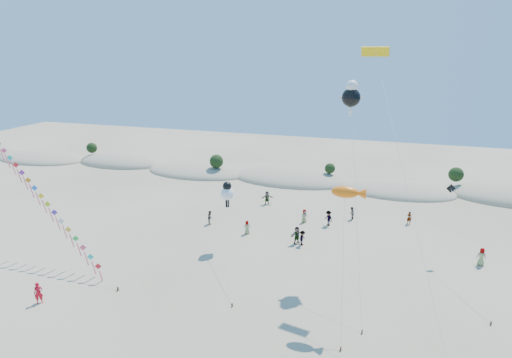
# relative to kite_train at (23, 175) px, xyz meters

# --- Properties ---
(dune_ridge) EXTENTS (145.30, 11.49, 5.57)m
(dune_ridge) POSITION_rel_kite_train_xyz_m (21.18, 31.75, -7.78)
(dune_ridge) COLOR tan
(dune_ridge) RESTS_ON ground
(kite_train) EXTENTS (24.99, 8.90, 15.68)m
(kite_train) POSITION_rel_kite_train_xyz_m (0.00, 0.00, 0.00)
(kite_train) COLOR #3F2D1E
(kite_train) RESTS_ON ground
(fish_kite) EXTENTS (2.50, 5.46, 10.22)m
(fish_kite) POSITION_rel_kite_train_xyz_m (31.79, -1.74, 1.85)
(fish_kite) COLOR #3F2D1E
(fish_kite) RESTS_ON ground
(cartoon_kite_low) EXTENTS (5.04, 11.16, 7.01)m
(cartoon_kite_low) POSITION_rel_kite_train_xyz_m (19.12, 6.41, -1.99)
(cartoon_kite_low) COLOR #3F2D1E
(cartoon_kite_low) RESTS_ON ground
(cartoon_kite_high) EXTENTS (3.85, 12.01, 17.23)m
(cartoon_kite_high) POSITION_rel_kite_train_xyz_m (30.81, 6.76, 7.99)
(cartoon_kite_high) COLOR #3F2D1E
(cartoon_kite_high) RESTS_ON ground
(parafoil_kite) EXTENTS (8.03, 17.88, 20.00)m
(parafoil_kite) POSITION_rel_kite_train_xyz_m (32.76, 5.10, 11.25)
(parafoil_kite) COLOR #3F2D1E
(parafoil_kite) RESTS_ON ground
(dark_kite) EXTENTS (2.85, 11.42, 7.48)m
(dark_kite) POSITION_rel_kite_train_xyz_m (41.08, 7.37, -2.97)
(dark_kite) COLOR #3F2D1E
(dark_kite) RESTS_ON ground
(flyer_foreground) EXTENTS (0.79, 0.76, 1.82)m
(flyer_foreground) POSITION_rel_kite_train_xyz_m (8.30, -8.15, -6.98)
(flyer_foreground) COLOR red
(flyer_foreground) RESTS_ON ground
(beachgoers) EXTENTS (33.88, 12.11, 1.87)m
(beachgoers) POSITION_rel_kite_train_xyz_m (28.65, 12.91, -7.03)
(beachgoers) COLOR slate
(beachgoers) RESTS_ON ground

